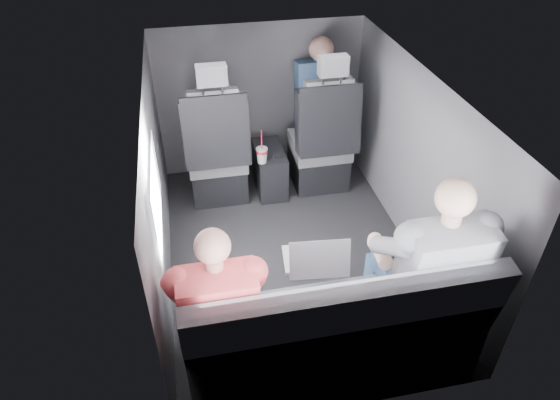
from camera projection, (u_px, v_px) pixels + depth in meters
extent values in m
plane|color=black|center=(291.00, 253.00, 3.79)|extent=(2.60, 2.60, 0.00)
plane|color=#B2B2AD|center=(294.00, 85.00, 3.00)|extent=(2.60, 2.60, 0.00)
cube|color=#56565B|center=(158.00, 194.00, 3.25)|extent=(0.02, 2.60, 1.35)
cube|color=#56565B|center=(416.00, 165.00, 3.54)|extent=(0.02, 2.60, 1.35)
cube|color=#56565B|center=(260.00, 99.00, 4.42)|extent=(1.80, 0.02, 1.35)
cube|color=#56565B|center=(353.00, 327.00, 2.36)|extent=(1.80, 0.02, 1.35)
cube|color=white|center=(156.00, 191.00, 2.88)|extent=(0.02, 0.75, 0.42)
cube|color=black|center=(330.00, 113.00, 3.92)|extent=(0.35, 0.11, 0.59)
cube|color=black|center=(218.00, 177.00, 4.36)|extent=(0.46, 0.48, 0.30)
cube|color=#56565A|center=(217.00, 156.00, 4.21)|extent=(0.48, 0.46, 0.14)
cube|color=#56565A|center=(216.00, 128.00, 3.83)|extent=(0.38, 0.18, 0.61)
cube|color=black|center=(187.00, 134.00, 3.81)|extent=(0.08, 0.21, 0.53)
cube|color=black|center=(244.00, 129.00, 3.88)|extent=(0.08, 0.21, 0.53)
cube|color=black|center=(217.00, 133.00, 3.78)|extent=(0.50, 0.11, 0.58)
cube|color=#56565A|center=(211.00, 75.00, 3.54)|extent=(0.22, 0.10, 0.15)
cube|color=black|center=(318.00, 166.00, 4.50)|extent=(0.46, 0.48, 0.30)
cube|color=#56565A|center=(320.00, 145.00, 4.35)|extent=(0.48, 0.46, 0.14)
cube|color=#56565A|center=(328.00, 117.00, 3.98)|extent=(0.38, 0.18, 0.61)
cube|color=black|center=(301.00, 123.00, 3.96)|extent=(0.08, 0.21, 0.53)
cube|color=black|center=(354.00, 118.00, 4.03)|extent=(0.08, 0.21, 0.53)
cube|color=black|center=(331.00, 122.00, 3.93)|extent=(0.50, 0.11, 0.58)
cube|color=#56565A|center=(333.00, 66.00, 3.69)|extent=(0.22, 0.10, 0.15)
cube|color=black|center=(270.00, 169.00, 4.37)|extent=(0.24, 0.48, 0.40)
cylinder|color=black|center=(266.00, 157.00, 4.15)|extent=(0.09, 0.09, 0.01)
cylinder|color=black|center=(279.00, 156.00, 4.16)|extent=(0.09, 0.09, 0.01)
cube|color=#56565A|center=(331.00, 341.00, 2.85)|extent=(1.60, 0.50, 0.45)
cube|color=#56565A|center=(350.00, 319.00, 2.40)|extent=(1.60, 0.17, 0.47)
cylinder|color=red|center=(262.00, 151.00, 4.03)|extent=(0.09, 0.09, 0.02)
cylinder|color=white|center=(262.00, 149.00, 4.01)|extent=(0.09, 0.09, 0.01)
cylinder|color=red|center=(262.00, 140.00, 3.96)|extent=(0.01, 0.01, 0.15)
cube|color=silver|center=(213.00, 281.00, 2.73)|extent=(0.38, 0.29, 0.02)
cube|color=silver|center=(213.00, 281.00, 2.71)|extent=(0.30, 0.16, 0.00)
cube|color=silver|center=(212.00, 269.00, 2.79)|extent=(0.11, 0.06, 0.00)
cube|color=silver|center=(214.00, 285.00, 2.53)|extent=(0.36, 0.10, 0.25)
cube|color=silver|center=(214.00, 284.00, 2.53)|extent=(0.32, 0.08, 0.21)
cube|color=#A6A6AA|center=(312.00, 258.00, 2.88)|extent=(0.36, 0.27, 0.02)
cube|color=silver|center=(313.00, 258.00, 2.86)|extent=(0.29, 0.16, 0.00)
cube|color=#A6A6AA|center=(309.00, 249.00, 2.93)|extent=(0.10, 0.06, 0.00)
cube|color=#A6A6AA|center=(320.00, 260.00, 2.70)|extent=(0.34, 0.10, 0.22)
cube|color=silver|center=(320.00, 259.00, 2.70)|extent=(0.30, 0.08, 0.19)
cube|color=black|center=(414.00, 249.00, 2.94)|extent=(0.34, 0.25, 0.02)
cube|color=black|center=(416.00, 249.00, 2.93)|extent=(0.27, 0.14, 0.00)
cube|color=black|center=(410.00, 240.00, 2.99)|extent=(0.10, 0.06, 0.00)
cube|color=black|center=(428.00, 250.00, 2.77)|extent=(0.32, 0.09, 0.21)
cube|color=silver|center=(427.00, 249.00, 2.77)|extent=(0.29, 0.07, 0.18)
cube|color=#35353A|center=(199.00, 311.00, 2.66)|extent=(0.14, 0.41, 0.12)
cube|color=#35353A|center=(237.00, 305.00, 2.70)|extent=(0.14, 0.41, 0.12)
cube|color=#35353A|center=(201.00, 316.00, 3.00)|extent=(0.12, 0.12, 0.45)
cube|color=#35353A|center=(235.00, 311.00, 3.03)|extent=(0.12, 0.12, 0.45)
cube|color=#DE4952|center=(219.00, 307.00, 2.39)|extent=(0.37, 0.25, 0.50)
sphere|color=tan|center=(212.00, 246.00, 2.20)|extent=(0.17, 0.17, 0.17)
cylinder|color=tan|center=(180.00, 283.00, 2.63)|extent=(0.10, 0.26, 0.11)
cylinder|color=tan|center=(249.00, 273.00, 2.69)|extent=(0.10, 0.26, 0.11)
cube|color=navy|center=(398.00, 279.00, 2.84)|extent=(0.16, 0.47, 0.14)
cube|color=navy|center=(436.00, 273.00, 2.88)|extent=(0.16, 0.47, 0.14)
cube|color=navy|center=(377.00, 285.00, 3.21)|extent=(0.14, 0.14, 0.45)
cube|color=navy|center=(411.00, 280.00, 3.24)|extent=(0.14, 0.14, 0.45)
cube|color=slate|center=(441.00, 267.00, 2.55)|extent=(0.43, 0.29, 0.58)
sphere|color=beige|center=(455.00, 198.00, 2.33)|extent=(0.19, 0.19, 0.19)
cylinder|color=beige|center=(380.00, 251.00, 2.79)|extent=(0.12, 0.29, 0.13)
cylinder|color=beige|center=(450.00, 241.00, 2.86)|extent=(0.12, 0.29, 0.13)
cube|color=navy|center=(320.00, 94.00, 4.27)|extent=(0.41, 0.26, 0.59)
sphere|color=tan|center=(321.00, 49.00, 4.06)|extent=(0.20, 0.20, 0.20)
cube|color=navy|center=(317.00, 121.00, 4.48)|extent=(0.35, 0.41, 0.12)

